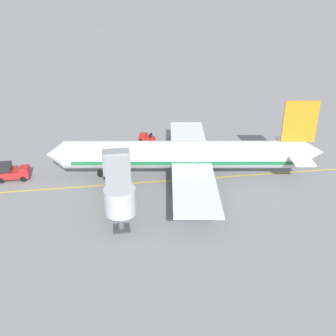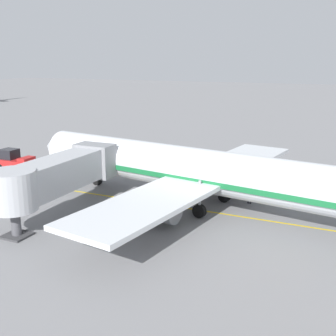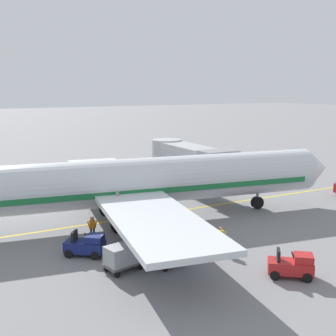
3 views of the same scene
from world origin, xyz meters
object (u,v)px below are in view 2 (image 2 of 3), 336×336
parked_airliner (195,170)px  jet_bridge (57,175)px  pushback_tractor (15,161)px  baggage_tug_trailing (207,160)px  baggage_tug_lead (271,189)px  ground_crew_wing_walker (250,193)px  ground_crew_loader (203,169)px  baggage_cart_front (240,172)px  ground_crew_marshaller (233,178)px  baggage_cart_second_in_train (265,177)px

parked_airliner → jet_bridge: size_ratio=2.90×
pushback_tractor → baggage_tug_trailing: pushback_tractor is taller
baggage_tug_lead → ground_crew_wing_walker: 3.06m
parked_airliner → jet_bridge: 11.51m
ground_crew_wing_walker → pushback_tractor: bearing=89.5°
baggage_tug_trailing → ground_crew_wing_walker: 13.90m
ground_crew_wing_walker → ground_crew_loader: bearing=47.3°
jet_bridge → baggage_cart_front: bearing=-34.1°
baggage_tug_lead → baggage_cart_front: 5.56m
baggage_cart_front → ground_crew_marshaller: (-2.40, 0.04, 0.00)m
baggage_cart_front → baggage_cart_second_in_train: bearing=-101.7°
pushback_tractor → baggage_cart_second_in_train: bearing=-78.2°
parked_airliner → baggage_tug_lead: (5.30, -5.54, -2.47)m
baggage_cart_second_in_train → ground_crew_wing_walker: bearing=179.1°
baggage_cart_second_in_train → baggage_cart_front: bearing=78.3°
baggage_cart_front → ground_crew_marshaller: ground_crew_marshaller is taller
pushback_tractor → baggage_cart_front: size_ratio=1.48×
baggage_cart_second_in_train → ground_crew_wing_walker: 5.99m
parked_airliner → baggage_tug_lead: size_ratio=13.77×
baggage_tug_lead → ground_crew_wing_walker: ground_crew_wing_walker is taller
jet_bridge → baggage_cart_second_in_train: jet_bridge is taller
baggage_cart_front → ground_crew_wing_walker: bearing=-157.7°
jet_bridge → baggage_tug_lead: bearing=-50.8°
baggage_cart_second_in_train → ground_crew_marshaller: 3.36m
pushback_tractor → baggage_cart_front: pushback_tractor is taller
ground_crew_marshaller → baggage_tug_trailing: bearing=36.2°
baggage_tug_trailing → ground_crew_loader: size_ratio=1.60×
parked_airliner → baggage_tug_trailing: size_ratio=13.78×
baggage_cart_front → ground_crew_loader: 4.02m
baggage_tug_trailing → jet_bridge: bearing=165.2°
jet_bridge → baggage_cart_front: jet_bridge is taller
ground_crew_loader → pushback_tractor: bearing=105.9°
baggage_cart_second_in_train → baggage_tug_trailing: bearing=56.4°
jet_bridge → ground_crew_loader: bearing=-23.6°
pushback_tractor → ground_crew_wing_walker: bearing=-90.5°
baggage_tug_lead → parked_airliner: bearing=133.7°
jet_bridge → ground_crew_marshaller: bearing=-38.5°
ground_crew_wing_walker → ground_crew_marshaller: same height
ground_crew_wing_walker → baggage_cart_front: bearing=22.3°
parked_airliner → jet_bridge: parked_airliner is taller
ground_crew_marshaller → pushback_tractor: bearing=99.0°
pushback_tractor → baggage_cart_front: bearing=-75.7°
baggage_cart_second_in_train → ground_crew_marshaller: bearing=122.7°
baggage_tug_trailing → ground_crew_marshaller: ground_crew_marshaller is taller
baggage_tug_trailing → baggage_cart_second_in_train: baggage_tug_trailing is taller
parked_airliner → jet_bridge: (-6.81, 9.28, 0.27)m
jet_bridge → ground_crew_loader: (15.53, -6.79, -2.50)m
ground_crew_loader → baggage_cart_front: bearing=-84.3°
pushback_tractor → baggage_tug_lead: (2.49, -28.82, -0.39)m
baggage_tug_trailing → baggage_cart_front: (-4.79, -5.31, 0.24)m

